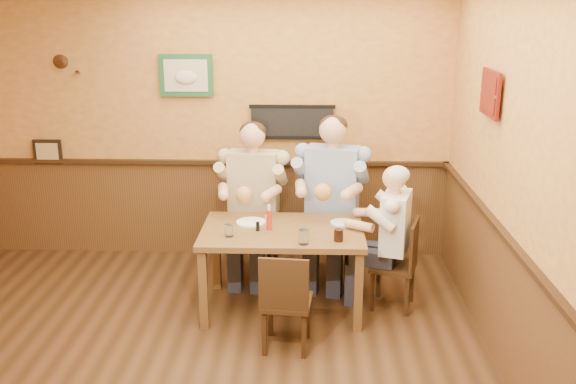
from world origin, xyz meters
The scene contains 17 objects.
room centered at (0.14, 0.17, 1.69)m, with size 5.02×5.03×2.81m.
dining_table centered at (0.82, 1.19, 0.66)m, with size 1.40×0.90×0.75m.
chair_back_left centered at (0.51, 1.93, 0.49)m, with size 0.45×0.45×0.97m, color #342110, non-canonical shape.
chair_back_right centered at (1.27, 1.89, 0.51)m, with size 0.47×0.47×1.02m, color #342110, non-canonical shape.
chair_right_end centered at (1.80, 1.26, 0.41)m, with size 0.38×0.38×0.82m, color #342110, non-canonical shape.
chair_near_side centered at (0.88, 0.52, 0.41)m, with size 0.38×0.38×0.82m, color #342110, non-canonical shape.
diner_tan_shirt centered at (0.51, 1.93, 0.70)m, with size 0.64×0.64×1.39m, color #C8B989, non-canonical shape.
diner_blue_polo centered at (1.27, 1.89, 0.73)m, with size 0.67×0.67×1.46m, color #819AC1, non-canonical shape.
diner_white_elder centered at (1.80, 1.26, 0.58)m, with size 0.54×0.54×1.17m, color silver, non-canonical shape.
water_glass_left centered at (0.38, 0.99, 0.80)m, with size 0.07×0.07×0.10m, color silver.
water_glass_mid centered at (1.01, 0.84, 0.81)m, with size 0.08×0.08×0.12m, color silver.
cola_tumbler centered at (1.29, 0.92, 0.80)m, with size 0.08×0.08×0.10m, color black.
hot_sauce_bottle centered at (0.71, 1.17, 0.85)m, with size 0.05×0.05×0.20m, color red.
salt_shaker centered at (0.68, 1.28, 0.80)m, with size 0.04×0.04×0.09m, color white.
pepper_shaker centered at (0.61, 1.14, 0.79)m, with size 0.03×0.03×0.08m, color black.
plate_far_left centered at (0.54, 1.33, 0.76)m, with size 0.26×0.26×0.02m, color white.
plate_far_right centered at (1.35, 1.35, 0.76)m, with size 0.22×0.22×0.01m, color silver.
Camera 1 is at (1.04, -4.02, 2.65)m, focal length 40.00 mm.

